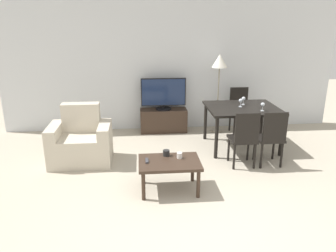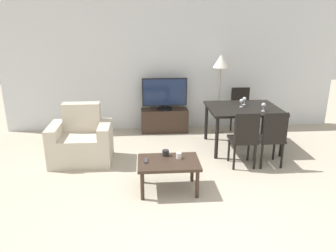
# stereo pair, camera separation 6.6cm
# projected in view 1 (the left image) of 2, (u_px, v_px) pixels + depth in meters

# --- Properties ---
(ground_plane) EXTENTS (18.00, 18.00, 0.00)m
(ground_plane) POSITION_uv_depth(u_px,v_px,m) (204.00, 236.00, 3.53)
(ground_plane) COLOR #B2A893
(wall_back) EXTENTS (6.84, 0.06, 2.70)m
(wall_back) POSITION_uv_depth(u_px,v_px,m) (171.00, 64.00, 6.65)
(wall_back) COLOR silver
(wall_back) RESTS_ON ground_plane
(armchair) EXTENTS (0.97, 0.69, 0.93)m
(armchair) POSITION_uv_depth(u_px,v_px,m) (81.00, 142.00, 5.29)
(armchair) COLOR beige
(armchair) RESTS_ON ground_plane
(tv_stand) EXTENTS (0.95, 0.36, 0.47)m
(tv_stand) POSITION_uv_depth(u_px,v_px,m) (164.00, 120.00, 6.75)
(tv_stand) COLOR #38281E
(tv_stand) RESTS_ON ground_plane
(tv) EXTENTS (0.90, 0.32, 0.64)m
(tv) POSITION_uv_depth(u_px,v_px,m) (163.00, 94.00, 6.57)
(tv) COLOR black
(tv) RESTS_ON tv_stand
(coffee_table) EXTENTS (0.82, 0.57, 0.43)m
(coffee_table) POSITION_uv_depth(u_px,v_px,m) (169.00, 165.00, 4.37)
(coffee_table) COLOR #38281E
(coffee_table) RESTS_ON ground_plane
(dining_table) EXTENTS (1.24, 1.04, 0.75)m
(dining_table) POSITION_uv_depth(u_px,v_px,m) (242.00, 112.00, 5.79)
(dining_table) COLOR black
(dining_table) RESTS_ON ground_plane
(dining_chair_near) EXTENTS (0.40, 0.40, 0.91)m
(dining_chair_near) POSITION_uv_depth(u_px,v_px,m) (244.00, 137.00, 5.03)
(dining_chair_near) COLOR black
(dining_chair_near) RESTS_ON ground_plane
(dining_chair_far) EXTENTS (0.40, 0.40, 0.91)m
(dining_chair_far) POSITION_uv_depth(u_px,v_px,m) (240.00, 108.00, 6.64)
(dining_chair_far) COLOR black
(dining_chair_far) RESTS_ON ground_plane
(dining_chair_near_right) EXTENTS (0.40, 0.40, 0.91)m
(dining_chair_near_right) POSITION_uv_depth(u_px,v_px,m) (271.00, 136.00, 5.07)
(dining_chair_near_right) COLOR black
(dining_chair_near_right) RESTS_ON ground_plane
(floor_lamp) EXTENTS (0.31, 0.31, 1.58)m
(floor_lamp) POSITION_uv_depth(u_px,v_px,m) (219.00, 66.00, 6.40)
(floor_lamp) COLOR gray
(floor_lamp) RESTS_ON ground_plane
(remote_primary) EXTENTS (0.04, 0.15, 0.02)m
(remote_primary) POSITION_uv_depth(u_px,v_px,m) (147.00, 161.00, 4.35)
(remote_primary) COLOR #38383D
(remote_primary) RESTS_ON coffee_table
(cup_white_near) EXTENTS (0.07, 0.07, 0.08)m
(cup_white_near) POSITION_uv_depth(u_px,v_px,m) (180.00, 155.00, 4.44)
(cup_white_near) COLOR white
(cup_white_near) RESTS_ON coffee_table
(cup_colored_far) EXTENTS (0.09, 0.09, 0.08)m
(cup_colored_far) POSITION_uv_depth(u_px,v_px,m) (166.00, 153.00, 4.51)
(cup_colored_far) COLOR black
(cup_colored_far) RESTS_ON coffee_table
(wine_glass_left) EXTENTS (0.07, 0.07, 0.15)m
(wine_glass_left) POSITION_uv_depth(u_px,v_px,m) (244.00, 99.00, 5.89)
(wine_glass_left) COLOR silver
(wine_glass_left) RESTS_ON dining_table
(wine_glass_center) EXTENTS (0.07, 0.07, 0.15)m
(wine_glass_center) POSITION_uv_depth(u_px,v_px,m) (241.00, 101.00, 5.74)
(wine_glass_center) COLOR silver
(wine_glass_center) RESTS_ON dining_table
(wine_glass_right) EXTENTS (0.07, 0.07, 0.15)m
(wine_glass_right) POSITION_uv_depth(u_px,v_px,m) (263.00, 105.00, 5.49)
(wine_glass_right) COLOR silver
(wine_glass_right) RESTS_ON dining_table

